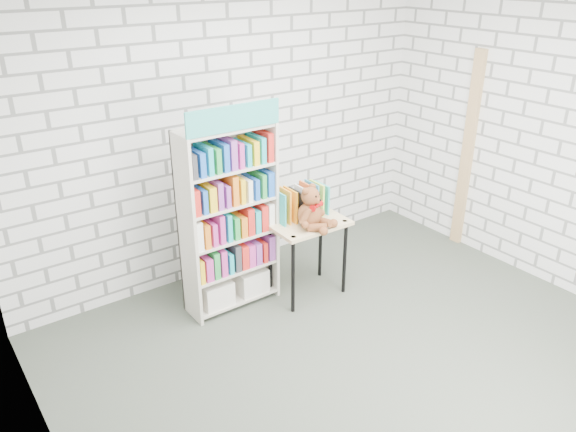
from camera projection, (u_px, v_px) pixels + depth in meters
ground at (369, 360)px, 4.44m from camera, size 4.50×4.50×0.00m
room_shell at (386, 143)px, 3.69m from camera, size 4.52×4.02×2.81m
bookshelf at (229, 218)px, 4.84m from camera, size 0.83×0.32×1.87m
display_table at (308, 232)px, 5.08m from camera, size 0.70×0.50×0.74m
table_books at (301, 203)px, 5.06m from camera, size 0.49×0.23×0.29m
teddy_bear at (312, 211)px, 4.87m from camera, size 0.36×0.35×0.38m
door_trim at (468, 152)px, 5.89m from camera, size 0.05×0.12×2.10m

